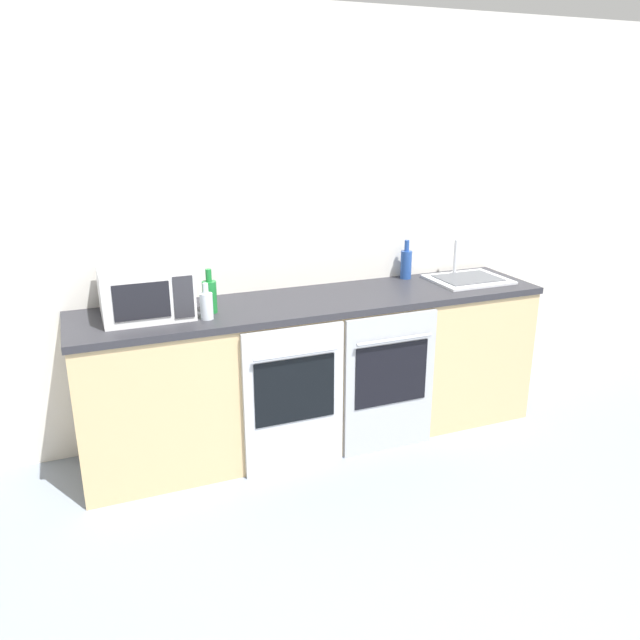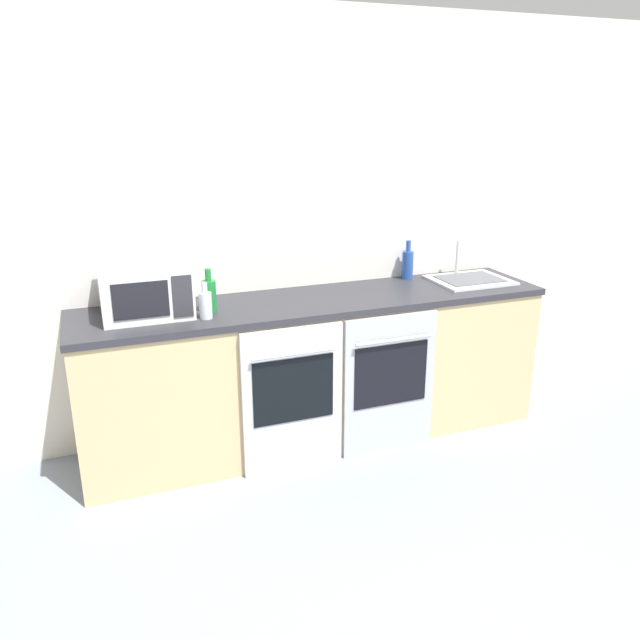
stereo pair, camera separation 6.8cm
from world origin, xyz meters
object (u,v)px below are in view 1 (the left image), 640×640
(bottle_blue, at_px, (406,264))
(oven_left, at_px, (294,399))
(oven_right, at_px, (390,383))
(bottle_green, at_px, (210,296))
(sink, at_px, (468,278))
(bottle_clear, at_px, (207,305))
(microwave, at_px, (145,291))

(bottle_blue, bearing_deg, oven_left, -151.39)
(oven_right, height_order, bottle_green, bottle_green)
(oven_right, xyz_separation_m, sink, (0.75, 0.34, 0.49))
(bottle_green, bearing_deg, bottle_clear, -111.23)
(oven_right, distance_m, bottle_clear, 1.20)
(bottle_clear, bearing_deg, microwave, 148.26)
(oven_right, bearing_deg, oven_left, 180.00)
(oven_right, relative_size, sink, 1.77)
(microwave, xyz_separation_m, sink, (2.08, -0.02, -0.13))
(bottle_clear, bearing_deg, sink, 5.26)
(bottle_clear, xyz_separation_m, bottle_green, (0.04, 0.11, 0.02))
(bottle_clear, bearing_deg, oven_right, -9.78)
(microwave, xyz_separation_m, bottle_blue, (1.72, 0.18, -0.04))
(oven_left, bearing_deg, bottle_green, 143.44)
(bottle_clear, relative_size, bottle_blue, 0.76)
(oven_right, relative_size, bottle_blue, 3.34)
(sink, bearing_deg, oven_left, -165.78)
(oven_left, relative_size, microwave, 1.84)
(microwave, height_order, bottle_clear, microwave)
(sink, bearing_deg, bottle_green, -178.16)
(oven_left, height_order, bottle_clear, bottle_clear)
(oven_left, bearing_deg, sink, 14.22)
(microwave, relative_size, bottle_green, 1.92)
(bottle_clear, xyz_separation_m, bottle_blue, (1.43, 0.37, 0.02))
(oven_left, relative_size, sink, 1.77)
(oven_left, bearing_deg, bottle_clear, 157.40)
(oven_left, distance_m, oven_right, 0.61)
(microwave, relative_size, bottle_clear, 2.38)
(oven_left, xyz_separation_m, bottle_green, (-0.39, 0.29, 0.58))
(oven_right, relative_size, microwave, 1.84)
(oven_left, height_order, sink, sink)
(bottle_green, relative_size, sink, 0.50)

